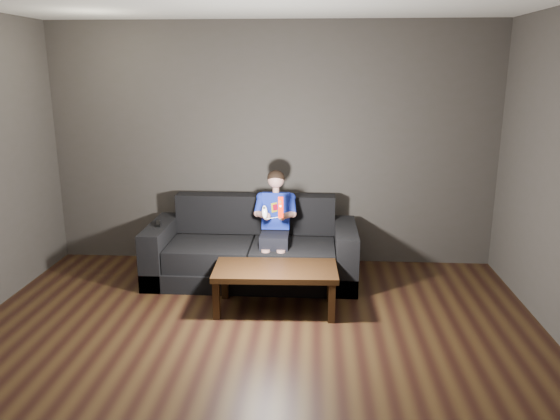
{
  "coord_description": "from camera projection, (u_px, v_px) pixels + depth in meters",
  "views": [
    {
      "loc": [
        0.49,
        -3.59,
        2.19
      ],
      "look_at": [
        0.15,
        1.55,
        0.85
      ],
      "focal_mm": 35.0,
      "sensor_mm": 36.0,
      "label": 1
    }
  ],
  "objects": [
    {
      "name": "child",
      "position": [
        275.0,
        217.0,
        5.63
      ],
      "size": [
        0.43,
        0.53,
        1.06
      ],
      "color": "black",
      "rests_on": "sofa"
    },
    {
      "name": "nunchuk_white",
      "position": [
        265.0,
        212.0,
        5.21
      ],
      "size": [
        0.07,
        0.09,
        0.14
      ],
      "color": "silver",
      "rests_on": "child"
    },
    {
      "name": "back_wall",
      "position": [
        272.0,
        145.0,
        6.12
      ],
      "size": [
        5.0,
        0.04,
        2.7
      ],
      "primitive_type": "cube",
      "color": "#403C37",
      "rests_on": "ground"
    },
    {
      "name": "floor",
      "position": [
        246.0,
        373.0,
        4.05
      ],
      "size": [
        5.0,
        5.0,
        0.0
      ],
      "primitive_type": "plane",
      "color": "black",
      "rests_on": "ground"
    },
    {
      "name": "coffee_table",
      "position": [
        276.0,
        274.0,
        5.03
      ],
      "size": [
        1.15,
        0.6,
        0.41
      ],
      "color": "black",
      "rests_on": "floor"
    },
    {
      "name": "sofa",
      "position": [
        253.0,
        253.0,
        5.82
      ],
      "size": [
        2.18,
        0.94,
        0.84
      ],
      "color": "black",
      "rests_on": "floor"
    },
    {
      "name": "wii_remote_black",
      "position": [
        158.0,
        224.0,
        5.71
      ],
      "size": [
        0.08,
        0.17,
        0.03
      ],
      "color": "black",
      "rests_on": "sofa"
    },
    {
      "name": "wii_remote_red",
      "position": [
        281.0,
        207.0,
        5.18
      ],
      "size": [
        0.06,
        0.08,
        0.21
      ],
      "color": "red",
      "rests_on": "child"
    }
  ]
}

